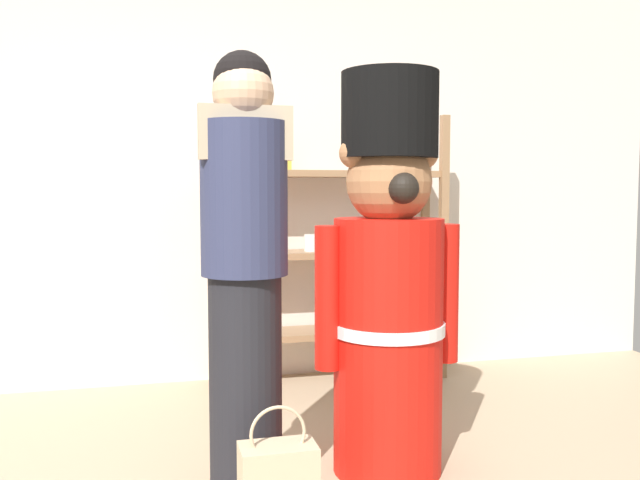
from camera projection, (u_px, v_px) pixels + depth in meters
name	position (u px, v px, depth m)	size (l,w,h in m)	color
back_wall	(198.00, 174.00, 4.17)	(6.40, 0.12, 2.60)	silver
merchandise_shelf	(330.00, 247.00, 4.19)	(1.47, 0.35, 1.67)	#93704C
teddy_bear_guard	(388.00, 284.00, 2.80)	(0.64, 0.48, 1.68)	red
person_shopper	(245.00, 265.00, 2.54)	(0.35, 0.33, 1.72)	black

